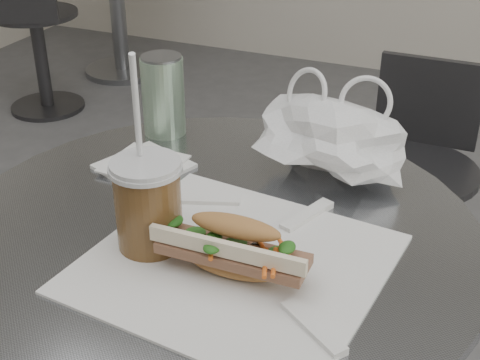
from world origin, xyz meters
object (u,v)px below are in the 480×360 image
at_px(chair_far, 408,202).
at_px(iced_coffee, 148,204).
at_px(bg_chair, 36,44).
at_px(sunglasses, 236,259).
at_px(banh_mi, 234,248).
at_px(drink_can, 163,95).

height_order(chair_far, iced_coffee, iced_coffee).
xyz_separation_m(chair_far, bg_chair, (-1.80, 0.68, 0.02)).
xyz_separation_m(iced_coffee, sunglasses, (0.13, -0.00, -0.05)).
bearing_deg(sunglasses, chair_far, 75.70).
bearing_deg(chair_far, banh_mi, 86.46).
bearing_deg(iced_coffee, sunglasses, -1.41).
bearing_deg(banh_mi, iced_coffee, 172.93).
bearing_deg(sunglasses, banh_mi, -86.45).
height_order(chair_far, bg_chair, bg_chair).
distance_m(chair_far, drink_can, 0.92).
distance_m(bg_chair, banh_mi, 2.46).
relative_size(chair_far, sunglasses, 6.61).
relative_size(chair_far, banh_mi, 2.84).
bearing_deg(banh_mi, bg_chair, 134.57).
relative_size(chair_far, iced_coffee, 2.45).
bearing_deg(sunglasses, bg_chair, 125.80).
bearing_deg(drink_can, sunglasses, -49.20).
bearing_deg(banh_mi, chair_far, 84.80).
xyz_separation_m(chair_far, sunglasses, (-0.08, -1.00, 0.45)).
bearing_deg(drink_can, chair_far, 61.70).
bearing_deg(banh_mi, drink_can, 129.24).
height_order(banh_mi, iced_coffee, iced_coffee).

